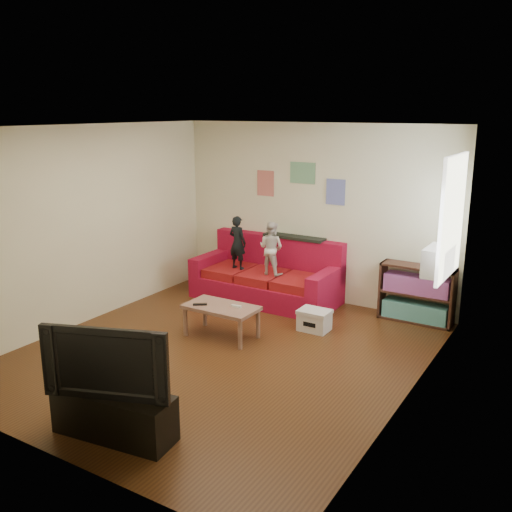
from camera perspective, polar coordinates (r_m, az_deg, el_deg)
The scene contains 17 objects.
room_shell at distance 6.63m, azimuth -3.60°, elevation 1.02°, with size 4.52×5.02×2.72m.
sofa at distance 8.88m, azimuth 1.24°, elevation -2.26°, with size 2.23×1.03×0.98m.
child_a at distance 8.82m, azimuth -1.86°, elevation 1.36°, with size 0.30×0.20×0.83m, color black.
child_b at distance 8.52m, azimuth 1.52°, elevation 0.80°, with size 0.39×0.31×0.81m, color beige.
coffee_table at distance 7.42m, azimuth -3.50°, elevation -5.43°, with size 0.95×0.52×0.43m.
remote at distance 7.44m, azimuth -5.62°, elevation -4.83°, with size 0.18×0.05×0.02m, color black.
game_controller at distance 7.32m, azimuth -1.99°, elevation -5.05°, with size 0.13×0.04×0.03m, color silver.
bookshelf at distance 8.24m, azimuth 15.76°, elevation -3.94°, with size 1.01×0.30×0.81m.
window at distance 7.20m, azimuth 19.00°, elevation 3.69°, with size 0.04×1.08×1.48m, color white.
ac_unit at distance 7.34m, azimuth 17.73°, elevation -0.49°, with size 0.28×0.55×0.35m, color #B7B2A3.
artwork_left at distance 9.07m, azimuth 0.96°, elevation 7.28°, with size 0.30×0.01×0.40m, color #D87266.
artwork_center at distance 8.74m, azimuth 4.68°, elevation 8.28°, with size 0.42×0.01×0.32m, color #72B27F.
artwork_right at distance 8.54m, azimuth 7.96°, elevation 6.35°, with size 0.30×0.01×0.38m, color #727FCC.
file_box at distance 7.73m, azimuth 5.86°, elevation -6.38°, with size 0.42×0.32×0.29m.
tv_stand at distance 5.50m, azimuth -13.99°, elevation -15.13°, with size 1.14×0.38×0.43m, color black.
television at distance 5.25m, azimuth -14.36°, elevation -9.92°, with size 1.16×0.15×0.67m, color black.
tissue at distance 7.94m, azimuth 5.25°, elevation -6.48°, with size 0.11×0.11×0.11m, color white.
Camera 1 is at (3.70, -5.28, 2.90)m, focal length 40.00 mm.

